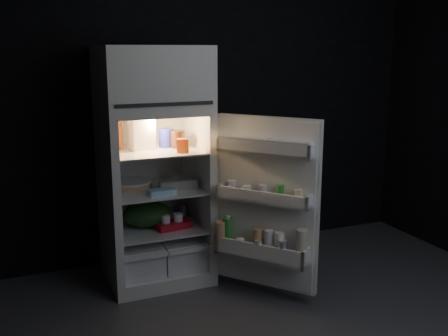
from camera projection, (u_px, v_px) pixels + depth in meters
name	position (u px, v px, depth m)	size (l,w,h in m)	color
wall_back	(199.00, 98.00, 4.40)	(4.00, 0.00, 2.70)	black
refrigerator	(153.00, 157.00, 3.95)	(0.76, 0.71, 1.78)	white
fridge_door	(265.00, 207.00, 3.64)	(0.60, 0.68, 1.22)	white
milk_jug	(141.00, 133.00, 3.87)	(0.17, 0.17, 0.24)	white
mayo_jar	(166.00, 138.00, 3.97)	(0.11, 0.11, 0.14)	#1D24A1
jam_jar	(178.00, 139.00, 3.95)	(0.10, 0.10, 0.13)	#321D0E
amber_bottle	(117.00, 135.00, 3.85)	(0.07, 0.07, 0.22)	#A94C1B
small_carton	(183.00, 146.00, 3.76)	(0.09, 0.06, 0.10)	#D34B18
egg_carton	(178.00, 184.00, 3.93)	(0.28, 0.11, 0.07)	gray
pie	(132.00, 185.00, 3.99)	(0.31, 0.31, 0.04)	tan
flat_package	(162.00, 192.00, 3.78)	(0.20, 0.10, 0.04)	#93C4E3
wrapped_pkg	(176.00, 177.00, 4.19)	(0.11, 0.09, 0.05)	beige
produce_bag	(147.00, 214.00, 4.00)	(0.37, 0.31, 0.20)	#193815
yogurt_tray	(173.00, 225.00, 3.97)	(0.27, 0.14, 0.05)	#A80E1C
small_can_red	(167.00, 213.00, 4.19)	(0.06, 0.06, 0.09)	#A80E1C
small_can_silver	(183.00, 210.00, 4.28)	(0.06, 0.06, 0.09)	silver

